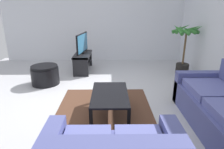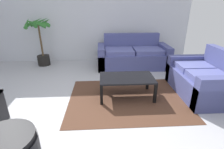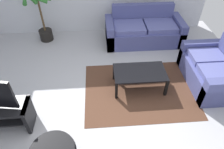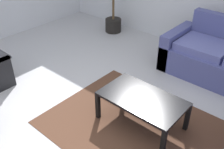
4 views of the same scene
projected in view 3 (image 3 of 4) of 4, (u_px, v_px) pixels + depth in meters
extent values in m
plane|color=#B2B2B7|center=(103.00, 109.00, 3.82)|extent=(6.60, 6.60, 0.00)
cube|color=#4C518C|center=(143.00, 35.00, 5.42)|extent=(1.99, 0.90, 0.42)
cube|color=#4C518C|center=(143.00, 13.00, 5.40)|extent=(1.63, 0.16, 0.48)
cube|color=#4C518C|center=(110.00, 33.00, 5.30)|extent=(0.18, 0.90, 0.62)
cube|color=#4C518C|center=(177.00, 30.00, 5.40)|extent=(0.18, 0.90, 0.62)
cube|color=#5D63A4|center=(129.00, 27.00, 5.18)|extent=(0.77, 0.66, 0.12)
cube|color=#5D63A4|center=(161.00, 26.00, 5.23)|extent=(0.77, 0.66, 0.12)
cube|color=#4C518C|center=(210.00, 74.00, 4.23)|extent=(0.90, 1.41, 0.42)
cube|color=#4C518C|center=(200.00, 53.00, 4.62)|extent=(0.90, 0.18, 0.62)
cube|color=#5D63A4|center=(218.00, 73.00, 3.85)|extent=(0.66, 0.48, 0.12)
cube|color=#5D63A4|center=(206.00, 56.00, 4.25)|extent=(0.66, 0.48, 0.12)
cube|color=black|center=(29.00, 115.00, 3.40)|extent=(0.06, 0.41, 0.51)
cube|color=black|center=(140.00, 72.00, 4.00)|extent=(1.02, 0.60, 0.03)
cube|color=black|center=(116.00, 91.00, 3.90)|extent=(0.05, 0.05, 0.38)
cube|color=black|center=(166.00, 88.00, 3.96)|extent=(0.05, 0.05, 0.38)
cube|color=black|center=(114.00, 72.00, 4.32)|extent=(0.05, 0.05, 0.38)
cube|color=black|center=(159.00, 70.00, 4.37)|extent=(0.05, 0.05, 0.38)
cube|color=#513323|center=(139.00, 90.00, 4.19)|extent=(2.20, 1.70, 0.01)
cylinder|color=black|center=(46.00, 35.00, 5.54)|extent=(0.35, 0.35, 0.29)
cylinder|color=brown|center=(41.00, 15.00, 5.15)|extent=(0.05, 0.05, 0.88)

